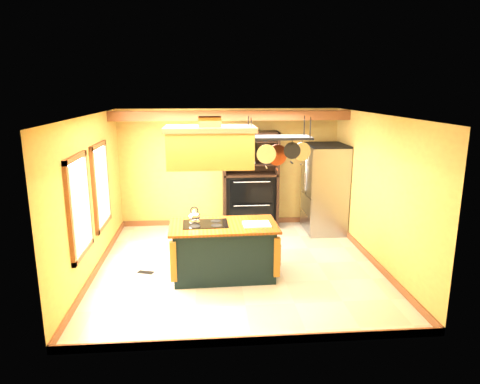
{
  "coord_description": "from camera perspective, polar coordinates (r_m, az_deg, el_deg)",
  "views": [
    {
      "loc": [
        -0.55,
        -7.22,
        3.13
      ],
      "look_at": [
        0.07,
        0.3,
        1.3
      ],
      "focal_mm": 32.0,
      "sensor_mm": 36.0,
      "label": 1
    }
  ],
  "objects": [
    {
      "name": "ceiling_beam",
      "position": [
        8.95,
        -1.17,
        10.15
      ],
      "size": [
        5.0,
        0.15,
        0.2
      ],
      "primitive_type": "cube",
      "color": "brown",
      "rests_on": "ceiling"
    },
    {
      "name": "wall_front",
      "position": [
        5.07,
        1.86,
        -6.92
      ],
      "size": [
        5.0,
        0.02,
        2.7
      ],
      "primitive_type": "cube",
      "color": "gold",
      "rests_on": "floor"
    },
    {
      "name": "floor",
      "position": [
        7.89,
        -0.3,
        -9.77
      ],
      "size": [
        5.0,
        5.0,
        0.0
      ],
      "primitive_type": "plane",
      "color": "beige",
      "rests_on": "ground"
    },
    {
      "name": "wall_left",
      "position": [
        7.69,
        -19.24,
        -0.55
      ],
      "size": [
        0.02,
        5.0,
        2.7
      ],
      "primitive_type": "cube",
      "color": "gold",
      "rests_on": "floor"
    },
    {
      "name": "pot_rack",
      "position": [
        6.98,
        5.15,
        6.41
      ],
      "size": [
        1.12,
        0.52,
        0.81
      ],
      "color": "black",
      "rests_on": "ceiling"
    },
    {
      "name": "window_near",
      "position": [
        6.92,
        -20.6,
        -1.76
      ],
      "size": [
        0.06,
        1.06,
        1.56
      ],
      "color": "brown",
      "rests_on": "wall_left"
    },
    {
      "name": "window_far",
      "position": [
        8.23,
        -18.02,
        0.81
      ],
      "size": [
        0.06,
        1.06,
        1.56
      ],
      "color": "brown",
      "rests_on": "wall_left"
    },
    {
      "name": "kitchen_island",
      "position": [
        7.32,
        -2.21,
        -7.7
      ],
      "size": [
        1.82,
        1.05,
        1.11
      ],
      "rotation": [
        0.0,
        0.0,
        0.03
      ],
      "color": "black",
      "rests_on": "floor"
    },
    {
      "name": "hutch",
      "position": [
        9.8,
        1.36,
        0.22
      ],
      "size": [
        1.25,
        0.57,
        2.21
      ],
      "color": "black",
      "rests_on": "floor"
    },
    {
      "name": "range_hood",
      "position": [
        6.87,
        -4.0,
        6.2
      ],
      "size": [
        1.44,
        0.81,
        0.8
      ],
      "color": "#A46929",
      "rests_on": "ceiling"
    },
    {
      "name": "floor_register",
      "position": [
        7.78,
        -12.47,
        -10.41
      ],
      "size": [
        0.3,
        0.2,
        0.01
      ],
      "primitive_type": "cube",
      "rotation": [
        0.0,
        0.0,
        -0.31
      ],
      "color": "black",
      "rests_on": "floor"
    },
    {
      "name": "wall_back",
      "position": [
        9.9,
        -1.42,
        3.24
      ],
      "size": [
        5.0,
        0.02,
        2.7
      ],
      "primitive_type": "cube",
      "color": "gold",
      "rests_on": "floor"
    },
    {
      "name": "wall_right",
      "position": [
        8.04,
        17.76,
        0.16
      ],
      "size": [
        0.02,
        5.0,
        2.7
      ],
      "primitive_type": "cube",
      "color": "gold",
      "rests_on": "floor"
    },
    {
      "name": "ceiling",
      "position": [
        7.25,
        -0.33,
        10.22
      ],
      "size": [
        5.0,
        5.0,
        0.0
      ],
      "primitive_type": "plane",
      "rotation": [
        3.14,
        0.0,
        0.0
      ],
      "color": "white",
      "rests_on": "wall_back"
    },
    {
      "name": "refrigerator",
      "position": [
        9.64,
        11.19,
        0.2
      ],
      "size": [
        0.83,
        0.98,
        1.92
      ],
      "color": "#94969C",
      "rests_on": "floor"
    }
  ]
}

